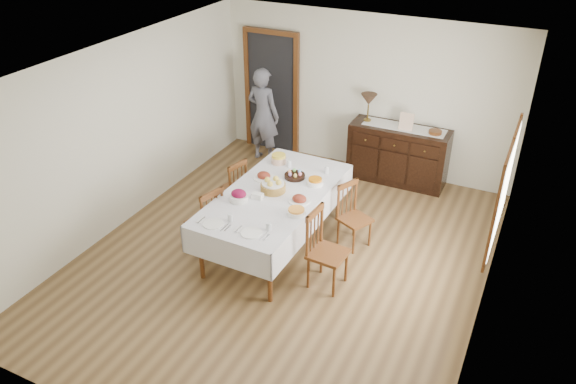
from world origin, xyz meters
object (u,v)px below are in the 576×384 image
at_px(chair_left_near, 207,220).
at_px(table_lamp, 369,100).
at_px(sideboard, 398,154).
at_px(chair_right_far, 353,215).
at_px(chair_left_far, 232,189).
at_px(dining_table, 275,199).
at_px(person, 263,112).
at_px(chair_right_near, 324,248).

relative_size(chair_left_near, table_lamp, 2.08).
bearing_deg(sideboard, chair_left_near, -119.46).
xyz_separation_m(chair_right_far, table_lamp, (-0.53, 2.04, 0.84)).
relative_size(chair_left_far, table_lamp, 2.03).
height_order(chair_left_near, chair_left_far, chair_left_near).
height_order(dining_table, sideboard, sideboard).
xyz_separation_m(chair_right_far, person, (-2.30, 1.78, 0.43)).
xyz_separation_m(sideboard, table_lamp, (-0.56, 0.02, 0.83)).
xyz_separation_m(chair_left_far, chair_right_near, (1.79, -0.84, 0.05)).
height_order(dining_table, chair_left_near, chair_left_near).
distance_m(person, table_lamp, 1.84).
bearing_deg(chair_left_near, table_lamp, 175.90).
xyz_separation_m(chair_left_near, chair_right_far, (1.67, 1.00, -0.03)).
relative_size(chair_right_near, sideboard, 0.65).
bearing_deg(table_lamp, chair_right_near, -80.24).
relative_size(chair_left_far, chair_right_near, 0.91).
relative_size(sideboard, person, 0.89).
xyz_separation_m(chair_left_far, sideboard, (1.84, 2.14, 0.00)).
bearing_deg(chair_right_near, sideboard, 3.54).
height_order(dining_table, person, person).
distance_m(chair_right_near, sideboard, 2.99).
xyz_separation_m(chair_right_near, table_lamp, (-0.52, 3.01, 0.78)).
xyz_separation_m(dining_table, chair_left_far, (-0.90, 0.39, -0.27)).
xyz_separation_m(dining_table, chair_right_near, (0.90, -0.45, -0.22)).
relative_size(chair_right_near, table_lamp, 2.24).
relative_size(dining_table, chair_left_near, 2.56).
bearing_deg(chair_right_near, chair_right_far, 3.75).
relative_size(chair_left_far, person, 0.53).
bearing_deg(chair_left_far, chair_right_far, 106.56).
height_order(chair_left_far, person, person).
bearing_deg(chair_right_far, table_lamp, 40.24).
distance_m(dining_table, person, 2.69).
bearing_deg(chair_right_near, dining_table, 67.83).
distance_m(chair_right_near, chair_right_far, 0.97).
distance_m(chair_right_far, table_lamp, 2.27).
height_order(chair_left_far, table_lamp, table_lamp).
bearing_deg(table_lamp, chair_right_far, -75.48).
bearing_deg(person, table_lamp, -165.36).
xyz_separation_m(chair_left_far, table_lamp, (1.28, 2.16, 0.83)).
distance_m(chair_left_far, chair_right_far, 1.81).
bearing_deg(chair_left_near, chair_right_far, 137.27).
relative_size(dining_table, chair_right_near, 2.38).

